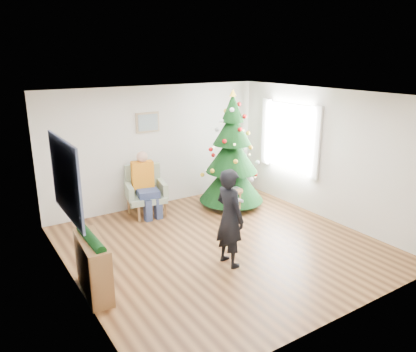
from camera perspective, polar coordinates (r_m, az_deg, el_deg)
floor at (r=7.22m, az=1.94°, el=-9.68°), size 5.00×5.00×0.00m
ceiling at (r=6.50m, az=2.17°, el=11.33°), size 5.00×5.00×0.00m
wall_back at (r=8.85m, az=-7.24°, el=4.11°), size 5.00×0.00×5.00m
wall_front at (r=5.02m, az=18.63°, el=-6.55°), size 5.00×0.00×5.00m
wall_left at (r=5.77m, az=-18.87°, el=-3.56°), size 0.00×5.00×5.00m
wall_right at (r=8.38m, az=16.25°, el=2.87°), size 0.00×5.00×5.00m
window_panel at (r=8.99m, az=11.45°, el=5.42°), size 0.04×1.30×1.40m
curtains at (r=8.97m, az=11.31°, el=5.40°), size 0.05×1.75×1.50m
christmas_tree at (r=8.71m, az=3.37°, el=2.95°), size 1.40×1.40×2.54m
stool at (r=8.37m, az=3.64°, el=-3.75°), size 0.38×0.38×0.56m
laptop at (r=8.27m, az=3.67°, el=-1.89°), size 0.32×0.21×0.02m
armchair at (r=8.52m, az=-8.74°, el=-2.89°), size 0.90×0.86×1.02m
seated_person at (r=8.37m, az=-8.76°, el=-1.02°), size 0.50×0.68×1.34m
standing_man at (r=6.31m, az=3.05°, el=-5.88°), size 0.42×0.60×1.58m
game_controller at (r=6.28m, az=4.50°, el=-3.42°), size 0.04×0.13×0.04m
console at (r=5.95m, az=-15.84°, el=-12.13°), size 0.38×1.02×0.80m
garland at (r=5.77m, az=-16.17°, el=-8.47°), size 0.14×0.90×0.14m
tapestry at (r=5.98m, az=-19.45°, el=-0.38°), size 0.03×1.50×1.15m
framed_picture at (r=8.63m, az=-8.47°, el=7.47°), size 0.52×0.05×0.42m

